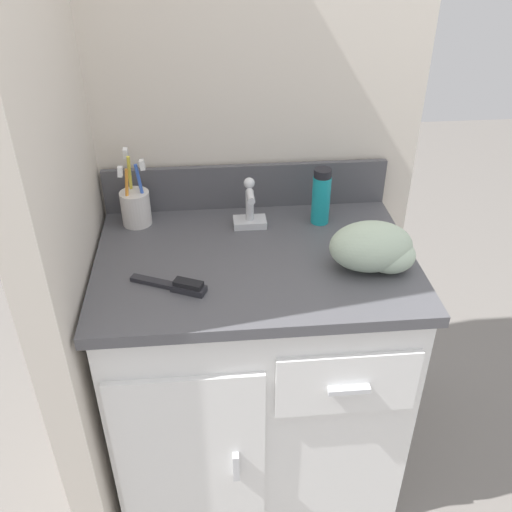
# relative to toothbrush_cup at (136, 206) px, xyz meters

# --- Properties ---
(ground_plane) EXTENTS (6.00, 6.00, 0.00)m
(ground_plane) POSITION_rel_toothbrush_cup_xyz_m (0.31, -0.20, -0.84)
(ground_plane) COLOR slate
(wall_back) EXTENTS (0.99, 0.08, 2.20)m
(wall_back) POSITION_rel_toothbrush_cup_xyz_m (0.31, 0.13, 0.26)
(wall_back) COLOR beige
(wall_back) RESTS_ON ground_plane
(wall_left) EXTENTS (0.08, 0.64, 2.20)m
(wall_left) POSITION_rel_toothbrush_cup_xyz_m (-0.14, -0.20, 0.26)
(wall_left) COLOR beige
(wall_left) RESTS_ON ground_plane
(vanity) EXTENTS (0.81, 0.57, 0.79)m
(vanity) POSITION_rel_toothbrush_cup_xyz_m (0.31, -0.20, -0.43)
(vanity) COLOR white
(vanity) RESTS_ON ground_plane
(backsplash) EXTENTS (0.81, 0.02, 0.13)m
(backsplash) POSITION_rel_toothbrush_cup_xyz_m (0.31, 0.07, 0.01)
(backsplash) COLOR #4C4C51
(backsplash) RESTS_ON vanity
(sink_faucet) EXTENTS (0.09, 0.09, 0.14)m
(sink_faucet) POSITION_rel_toothbrush_cup_xyz_m (0.31, -0.04, -0.01)
(sink_faucet) COLOR silver
(sink_faucet) RESTS_ON vanity
(toothbrush_cup) EXTENTS (0.08, 0.09, 0.21)m
(toothbrush_cup) POSITION_rel_toothbrush_cup_xyz_m (0.00, 0.00, 0.00)
(toothbrush_cup) COLOR silver
(toothbrush_cup) RESTS_ON vanity
(shaving_cream_can) EXTENTS (0.05, 0.05, 0.16)m
(shaving_cream_can) POSITION_rel_toothbrush_cup_xyz_m (0.50, -0.04, 0.02)
(shaving_cream_can) COLOR teal
(shaving_cream_can) RESTS_ON vanity
(hairbrush) EXTENTS (0.18, 0.10, 0.03)m
(hairbrush) POSITION_rel_toothbrush_cup_xyz_m (0.12, -0.32, -0.04)
(hairbrush) COLOR #232328
(hairbrush) RESTS_ON vanity
(hand_towel) EXTENTS (0.21, 0.14, 0.12)m
(hand_towel) POSITION_rel_toothbrush_cup_xyz_m (0.59, -0.27, 0.00)
(hand_towel) COLOR #A8BCA3
(hand_towel) RESTS_ON vanity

